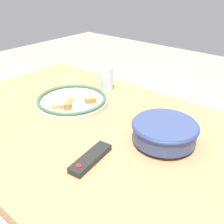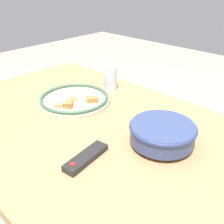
% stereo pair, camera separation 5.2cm
% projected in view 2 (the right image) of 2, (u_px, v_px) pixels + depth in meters
% --- Properties ---
extents(dining_table, '(1.32, 0.85, 0.78)m').
position_uv_depth(dining_table, '(90.00, 144.00, 1.04)').
color(dining_table, tan).
rests_on(dining_table, ground_plane).
extents(noodle_bowl, '(0.22, 0.22, 0.08)m').
position_uv_depth(noodle_bowl, '(162.00, 133.00, 0.85)').
color(noodle_bowl, '#384775').
rests_on(noodle_bowl, dining_table).
extents(food_plate, '(0.31, 0.31, 0.04)m').
position_uv_depth(food_plate, '(75.00, 99.00, 1.14)').
color(food_plate, beige).
rests_on(food_plate, dining_table).
extents(tv_remote, '(0.07, 0.17, 0.02)m').
position_uv_depth(tv_remote, '(86.00, 157.00, 0.80)').
color(tv_remote, black).
rests_on(tv_remote, dining_table).
extents(drinking_glass, '(0.06, 0.06, 0.11)m').
position_uv_depth(drinking_glass, '(110.00, 78.00, 1.26)').
color(drinking_glass, silver).
rests_on(drinking_glass, dining_table).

